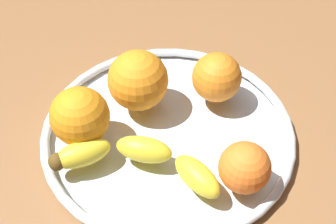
{
  "coord_description": "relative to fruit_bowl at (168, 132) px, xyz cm",
  "views": [
    {
      "loc": [
        -10.96,
        38.12,
        47.48
      ],
      "look_at": [
        0.0,
        0.0,
        4.8
      ],
      "focal_mm": 50.17,
      "sensor_mm": 36.0,
      "label": 1
    }
  ],
  "objects": [
    {
      "name": "orange_front_right",
      "position": [
        9.92,
        4.25,
        4.57
      ],
      "size": [
        7.37,
        7.37,
        7.37
      ],
      "primitive_type": "sphere",
      "color": "orange",
      "rests_on": "fruit_bowl"
    },
    {
      "name": "orange_front_left",
      "position": [
        -10.6,
        5.79,
        3.88
      ],
      "size": [
        6.0,
        6.0,
        6.0
      ],
      "primitive_type": "sphere",
      "color": "orange",
      "rests_on": "fruit_bowl"
    },
    {
      "name": "ground_plane",
      "position": [
        0.0,
        0.0,
        -2.92
      ],
      "size": [
        122.75,
        122.75,
        4.0
      ],
      "primitive_type": "cube",
      "color": "brown"
    },
    {
      "name": "orange_back_right",
      "position": [
        -4.55,
        -7.54,
        4.22
      ],
      "size": [
        6.66,
        6.66,
        6.66
      ],
      "primitive_type": "sphere",
      "color": "orange",
      "rests_on": "fruit_bowl"
    },
    {
      "name": "banana",
      "position": [
        1.79,
        7.07,
        2.45
      ],
      "size": [
        21.47,
        7.75,
        3.13
      ],
      "rotation": [
        0.0,
        0.0,
        0.04
      ],
      "color": "yellow",
      "rests_on": "fruit_bowl"
    },
    {
      "name": "orange_center",
      "position": [
        5.04,
        -3.45,
        4.87
      ],
      "size": [
        7.98,
        7.98,
        7.98
      ],
      "primitive_type": "sphere",
      "color": "orange",
      "rests_on": "fruit_bowl"
    },
    {
      "name": "fruit_bowl",
      "position": [
        0.0,
        0.0,
        0.0
      ],
      "size": [
        32.86,
        32.86,
        1.8
      ],
      "color": "silver",
      "rests_on": "ground_plane"
    }
  ]
}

